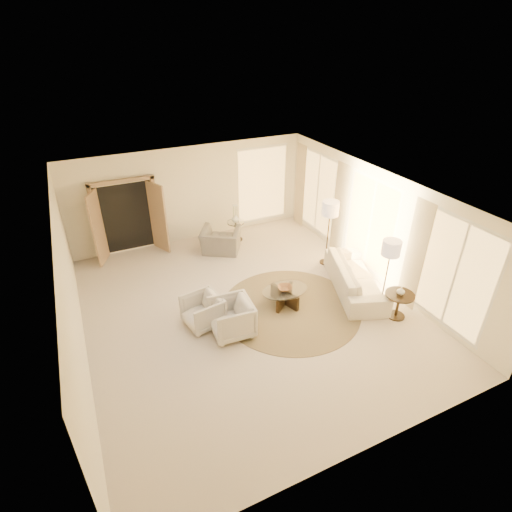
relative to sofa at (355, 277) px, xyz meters
name	(u,v)px	position (x,y,z in m)	size (l,w,h in m)	color
room	(247,256)	(-2.70, 0.40, 1.04)	(7.04, 8.04, 2.83)	beige
windows_right	(372,226)	(0.75, 0.50, 0.99)	(0.10, 6.40, 2.40)	#F8C263
window_back_corner	(262,185)	(-0.40, 4.35, 0.99)	(1.70, 0.10, 2.40)	#F8C263
curtains_right	(348,215)	(0.70, 1.40, 0.94)	(0.06, 5.20, 2.60)	#C1B08D
french_doors	(127,219)	(-4.60, 4.22, 0.71)	(1.95, 0.66, 2.16)	#A1825E
area_rug	(290,308)	(-1.80, 0.00, -0.35)	(3.21, 3.21, 0.01)	#463923
sofa	(355,277)	(0.00, 0.00, 0.00)	(2.44, 0.95, 0.71)	beige
armchair_left	(203,310)	(-3.79, 0.32, 0.03)	(0.76, 0.71, 0.78)	beige
armchair_right	(231,316)	(-3.34, -0.20, 0.07)	(0.84, 0.78, 0.86)	beige
accent_chair	(221,237)	(-2.28, 3.20, 0.11)	(1.07, 0.69, 0.93)	gray
coffee_table	(285,295)	(-1.84, 0.21, -0.10)	(1.37, 1.37, 0.41)	black
end_table	(399,301)	(0.20, -1.26, 0.06)	(0.64, 0.64, 0.60)	black
side_table	(236,229)	(-1.61, 3.68, 0.00)	(0.51, 0.51, 0.60)	black
floor_lamp_near	(330,211)	(0.08, 1.38, 1.18)	(0.44, 0.44, 1.80)	black
floor_lamp_far	(391,251)	(0.20, -0.77, 1.07)	(0.41, 0.41, 1.68)	black
bowl	(285,288)	(-1.84, 0.21, 0.09)	(0.33, 0.33, 0.08)	brown
end_vase	(401,291)	(0.20, -1.26, 0.33)	(0.17, 0.17, 0.18)	silver
side_vase	(235,218)	(-1.61, 3.68, 0.36)	(0.23, 0.23, 0.24)	silver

